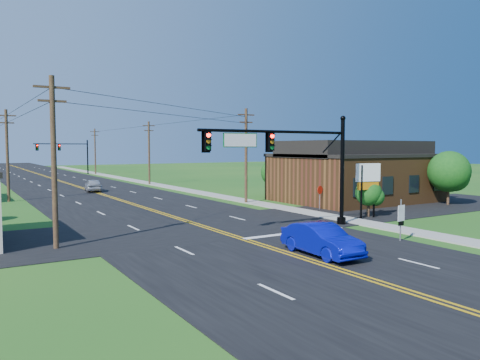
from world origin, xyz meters
TOP-DOWN VIEW (x-y plane):
  - ground at (0.00, 0.00)m, footprint 260.00×260.00m
  - road_main at (0.00, 50.00)m, footprint 16.00×220.00m
  - road_cross at (0.00, 12.00)m, footprint 70.00×10.00m
  - sidewalk at (10.50, 40.00)m, footprint 2.00×160.00m
  - signal_mast_main at (4.34, 8.00)m, footprint 11.30×0.60m
  - signal_mast_far at (4.44, 80.00)m, footprint 10.98×0.60m
  - brick_building at (20.00, 18.00)m, footprint 14.20×11.20m
  - utility_pole_left_a at (-9.50, 10.00)m, footprint 1.80×0.28m
  - utility_pole_left_b at (-9.50, 35.00)m, footprint 1.80×0.28m
  - utility_pole_right_a at (9.80, 22.00)m, footprint 1.80×0.28m
  - utility_pole_right_b at (9.80, 48.00)m, footprint 1.80×0.28m
  - utility_pole_right_c at (9.80, 78.00)m, footprint 1.80×0.28m
  - tree_right_front at (25.00, 11.00)m, footprint 3.80×3.80m
  - tree_right_back at (16.00, 26.00)m, footprint 3.00×3.00m
  - shrub_corner at (13.00, 9.50)m, footprint 2.00×2.00m
  - blue_car at (1.34, 1.59)m, footprint 1.83×4.80m
  - distant_car at (0.23, 41.34)m, footprint 2.45×4.64m
  - route_sign at (7.50, 1.89)m, footprint 0.60×0.12m
  - stop_sign at (12.59, 14.60)m, footprint 0.73×0.21m
  - pylon_sign at (12.38, 9.00)m, footprint 2.03×0.61m

SIDE VIEW (x-z plane):
  - ground at x=0.00m, z-range 0.00..0.00m
  - road_main at x=0.00m, z-range 0.00..0.04m
  - road_cross at x=0.00m, z-range 0.00..0.04m
  - sidewalk at x=10.50m, z-range 0.00..0.08m
  - distant_car at x=0.23m, z-range 0.00..1.51m
  - blue_car at x=1.34m, z-range 0.00..1.56m
  - route_sign at x=7.50m, z-range 0.20..2.60m
  - stop_sign at x=12.59m, z-range 0.46..2.54m
  - shrub_corner at x=13.00m, z-range 0.42..3.28m
  - brick_building at x=20.00m, z-range 0.00..4.70m
  - tree_right_back at x=16.00m, z-range 0.55..4.65m
  - pylon_sign at x=12.38m, z-range 0.95..5.08m
  - tree_right_front at x=25.00m, z-range 0.60..5.60m
  - signal_mast_far at x=4.44m, z-range 0.81..8.29m
  - utility_pole_left_a at x=-9.50m, z-range 0.22..9.22m
  - utility_pole_left_b at x=-9.50m, z-range 0.22..9.22m
  - utility_pole_right_a at x=9.80m, z-range 0.22..9.22m
  - utility_pole_right_b at x=9.80m, z-range 0.22..9.22m
  - utility_pole_right_c at x=9.80m, z-range 0.22..9.22m
  - signal_mast_main at x=4.34m, z-range 1.01..8.49m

